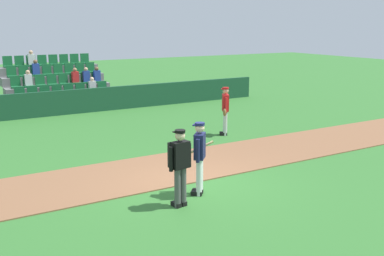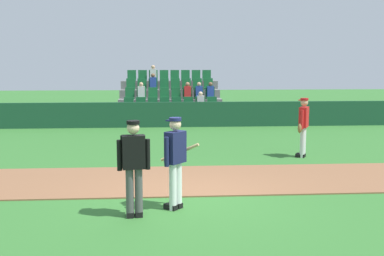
{
  "view_description": "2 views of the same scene",
  "coord_description": "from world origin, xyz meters",
  "views": [
    {
      "loc": [
        -5.6,
        -9.35,
        3.99
      ],
      "look_at": [
        0.78,
        1.44,
        1.12
      ],
      "focal_mm": 42.8,
      "sensor_mm": 36.0,
      "label": 1
    },
    {
      "loc": [
        -0.45,
        -8.92,
        2.74
      ],
      "look_at": [
        0.27,
        1.64,
        1.25
      ],
      "focal_mm": 42.46,
      "sensor_mm": 36.0,
      "label": 2
    }
  ],
  "objects": [
    {
      "name": "ground_plane",
      "position": [
        0.0,
        0.0,
        0.0
      ],
      "size": [
        80.0,
        80.0,
        0.0
      ],
      "primitive_type": "plane",
      "color": "#33702D"
    },
    {
      "name": "infield_dirt_path",
      "position": [
        0.0,
        1.58,
        0.01
      ],
      "size": [
        28.0,
        2.8,
        0.03
      ],
      "primitive_type": "cube",
      "color": "brown",
      "rests_on": "ground"
    },
    {
      "name": "dugout_fence",
      "position": [
        0.0,
        10.88,
        0.55
      ],
      "size": [
        20.0,
        0.16,
        1.1
      ],
      "primitive_type": "cube",
      "color": "#19472D",
      "rests_on": "ground"
    },
    {
      "name": "stadium_bleachers",
      "position": [
        0.01,
        13.18,
        0.75
      ],
      "size": [
        5.0,
        3.8,
        2.7
      ],
      "color": "slate",
      "rests_on": "ground"
    },
    {
      "name": "batter_navy_jersey",
      "position": [
        -0.19,
        -0.55,
        0.97
      ],
      "size": [
        0.75,
        0.68,
        1.76
      ],
      "color": "white",
      "rests_on": "ground"
    },
    {
      "name": "umpire_home_plate",
      "position": [
        -0.95,
        -0.95,
        1.0
      ],
      "size": [
        0.59,
        0.34,
        1.76
      ],
      "color": "#4C4C4C",
      "rests_on": "ground"
    },
    {
      "name": "runner_red_jersey",
      "position": [
        3.73,
        4.07,
        0.96
      ],
      "size": [
        0.47,
        0.59,
        1.76
      ],
      "color": "silver",
      "rests_on": "ground"
    }
  ]
}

